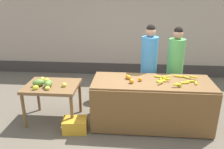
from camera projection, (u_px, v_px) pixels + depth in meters
The scene contains 11 objects.
ground_plane at pixel (127, 122), 4.56m from camera, with size 24.00×24.00×0.00m, color #665B4C.
market_wall_back at pixel (130, 31), 6.79m from camera, with size 9.20×0.23×2.80m.
fruit_stall_counter at pixel (151, 103), 4.35m from camera, with size 2.22×0.88×0.91m.
side_table_wooden at pixel (52, 89), 4.44m from camera, with size 1.02×0.79×0.77m.
banana_bunch_pile at pixel (174, 80), 4.18m from camera, with size 0.79×0.58×0.07m.
orange_pile at pixel (132, 79), 4.21m from camera, with size 0.31×0.30×0.08m.
mango_papaya_pile at pixel (44, 83), 4.34m from camera, with size 0.68×0.56×0.14m.
vendor_woman_blue_shirt at pixel (149, 68), 4.83m from camera, with size 0.34×0.34×1.86m.
vendor_woman_green_shirt at pixel (175, 69), 4.88m from camera, with size 0.34×0.34×1.81m.
produce_crate at pixel (75, 125), 4.23m from camera, with size 0.44×0.32×0.26m, color gold.
produce_sack at pixel (97, 91), 5.33m from camera, with size 0.36×0.30×0.56m, color maroon.
Camera 1 is at (0.02, -3.96, 2.48)m, focal length 36.34 mm.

